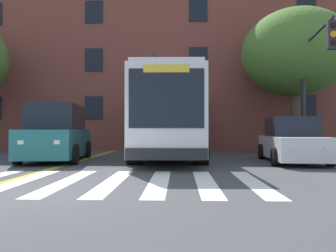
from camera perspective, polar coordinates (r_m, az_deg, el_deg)
name	(u,v)px	position (r m, az deg, el deg)	size (l,w,h in m)	color
ground_plane	(31,193)	(7.31, -22.73, -10.73)	(120.00, 120.00, 0.00)	#424244
crosswalk	(66,182)	(8.56, -17.28, -9.23)	(9.72, 4.34, 0.01)	white
lane_line_yellow_inner	(120,149)	(22.43, -8.37, -3.93)	(0.12, 36.00, 0.01)	gold
lane_line_yellow_outer	(122,149)	(22.39, -7.97, -3.93)	(0.12, 36.00, 0.01)	gold
city_bus	(169,117)	(15.64, 0.16, 1.57)	(3.31, 11.76, 3.53)	white
car_teal_near_lane	(57,134)	(14.28, -18.80, -1.40)	(2.75, 4.93, 2.32)	#236B70
car_white_far_lane	(292,142)	(13.82, 20.73, -2.61)	(2.28, 4.65, 1.77)	white
car_black_behind_bus	(178,136)	(24.92, 1.81, -1.82)	(2.13, 3.99, 1.69)	black
traffic_light_near_corner	(314,69)	(15.16, 24.08, 9.08)	(0.63, 4.08, 5.69)	#28282D
traffic_light_overhead	(160,89)	(15.28, -1.45, 6.52)	(0.39, 3.20, 4.76)	#28282D
street_tree_curbside_large	(295,53)	(18.76, 21.24, 11.76)	(6.38, 6.53, 7.56)	#4C3D2D
building_facade	(111,77)	(25.30, -9.97, 8.47)	(32.14, 9.09, 10.58)	brown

